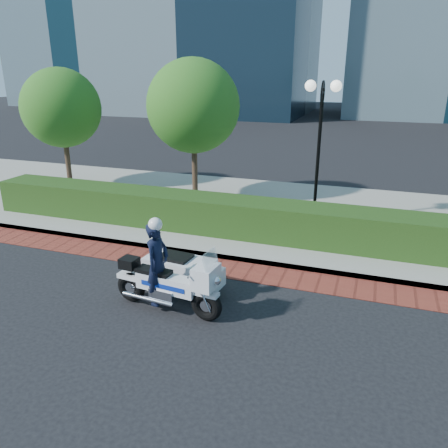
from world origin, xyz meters
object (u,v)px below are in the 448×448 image
(tree_a, at_px, (61,108))
(police_motorcycle, at_px, (171,273))
(lamppost, at_px, (320,131))
(tree_b, at_px, (193,106))

(tree_a, height_order, police_motorcycle, tree_a)
(tree_a, bearing_deg, police_motorcycle, -41.14)
(lamppost, distance_m, tree_a, 10.09)
(tree_a, bearing_deg, tree_b, 0.00)
(tree_b, bearing_deg, tree_a, 180.00)
(tree_b, xyz_separation_m, police_motorcycle, (2.37, -6.87, -2.76))
(tree_a, xyz_separation_m, police_motorcycle, (7.87, -6.87, -2.55))
(tree_a, distance_m, police_motorcycle, 10.75)
(tree_a, distance_m, tree_b, 5.50)
(lamppost, bearing_deg, tree_b, 163.89)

